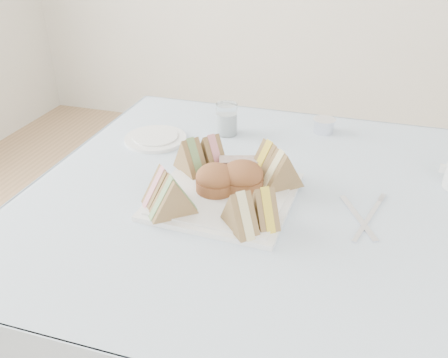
# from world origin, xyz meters

# --- Properties ---
(table) EXTENTS (0.90, 0.90, 0.74)m
(table) POSITION_xyz_m (0.00, 0.00, 0.37)
(table) COLOR brown
(table) RESTS_ON floor
(tablecloth) EXTENTS (1.02, 1.02, 0.01)m
(tablecloth) POSITION_xyz_m (0.00, 0.00, 0.74)
(tablecloth) COLOR #8FACC5
(tablecloth) RESTS_ON table
(serving_plate) EXTENTS (0.31, 0.31, 0.01)m
(serving_plate) POSITION_xyz_m (-0.05, -0.05, 0.75)
(serving_plate) COLOR silver
(serving_plate) RESTS_ON tablecloth
(sandwich_fl_a) EXTENTS (0.10, 0.10, 0.09)m
(sandwich_fl_a) POSITION_xyz_m (-0.17, -0.12, 0.80)
(sandwich_fl_a) COLOR #9C7147
(sandwich_fl_a) RESTS_ON serving_plate
(sandwich_fl_b) EXTENTS (0.11, 0.10, 0.09)m
(sandwich_fl_b) POSITION_xyz_m (-0.13, -0.16, 0.80)
(sandwich_fl_b) COLOR #9C7147
(sandwich_fl_b) RESTS_ON serving_plate
(sandwich_fr_a) EXTENTS (0.09, 0.10, 0.08)m
(sandwich_fr_a) POSITION_xyz_m (0.05, -0.13, 0.80)
(sandwich_fr_a) COLOR #9C7147
(sandwich_fr_a) RESTS_ON serving_plate
(sandwich_fr_b) EXTENTS (0.10, 0.10, 0.08)m
(sandwich_fr_b) POSITION_xyz_m (0.01, -0.16, 0.80)
(sandwich_fr_b) COLOR #9C7147
(sandwich_fr_b) RESTS_ON serving_plate
(sandwich_bl_a) EXTENTS (0.11, 0.10, 0.09)m
(sandwich_bl_a) POSITION_xyz_m (-0.16, 0.03, 0.80)
(sandwich_bl_a) COLOR #9C7147
(sandwich_bl_a) RESTS_ON serving_plate
(sandwich_bl_b) EXTENTS (0.10, 0.10, 0.09)m
(sandwich_bl_b) POSITION_xyz_m (-0.12, 0.06, 0.80)
(sandwich_bl_b) COLOR #9C7147
(sandwich_bl_b) RESTS_ON serving_plate
(sandwich_br_a) EXTENTS (0.11, 0.11, 0.09)m
(sandwich_br_a) POSITION_xyz_m (0.06, 0.02, 0.80)
(sandwich_br_a) COLOR #9C7147
(sandwich_br_a) RESTS_ON serving_plate
(sandwich_br_b) EXTENTS (0.10, 0.11, 0.09)m
(sandwich_br_b) POSITION_xyz_m (0.02, 0.06, 0.80)
(sandwich_br_b) COLOR #9C7147
(sandwich_br_b) RESTS_ON serving_plate
(scone_left) EXTENTS (0.11, 0.11, 0.06)m
(scone_left) POSITION_xyz_m (-0.08, -0.04, 0.79)
(scone_left) COLOR brown
(scone_left) RESTS_ON serving_plate
(scone_right) EXTENTS (0.12, 0.12, 0.06)m
(scone_right) POSITION_xyz_m (-0.02, -0.02, 0.79)
(scone_right) COLOR brown
(scone_right) RESTS_ON serving_plate
(pastry_slice) EXTENTS (0.10, 0.06, 0.04)m
(pastry_slice) POSITION_xyz_m (-0.04, 0.04, 0.78)
(pastry_slice) COLOR beige
(pastry_slice) RESTS_ON serving_plate
(side_plate) EXTENTS (0.22, 0.22, 0.01)m
(side_plate) POSITION_xyz_m (-0.33, 0.19, 0.75)
(side_plate) COLOR silver
(side_plate) RESTS_ON tablecloth
(water_glass) EXTENTS (0.07, 0.07, 0.09)m
(water_glass) POSITION_xyz_m (-0.15, 0.29, 0.79)
(water_glass) COLOR white
(water_glass) RESTS_ON tablecloth
(tea_strainer) EXTENTS (0.07, 0.07, 0.04)m
(tea_strainer) POSITION_xyz_m (0.12, 0.38, 0.76)
(tea_strainer) COLOR silver
(tea_strainer) RESTS_ON tablecloth
(knife) EXTENTS (0.09, 0.16, 0.00)m
(knife) POSITION_xyz_m (0.24, -0.04, 0.75)
(knife) COLOR silver
(knife) RESTS_ON tablecloth
(fork) EXTENTS (0.06, 0.17, 0.00)m
(fork) POSITION_xyz_m (0.26, -0.05, 0.75)
(fork) COLOR silver
(fork) RESTS_ON tablecloth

